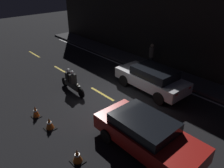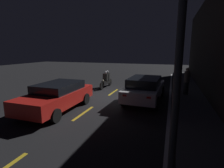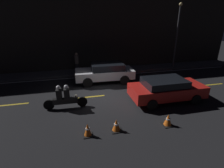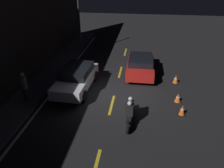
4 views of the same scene
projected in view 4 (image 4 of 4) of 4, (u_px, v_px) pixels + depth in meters
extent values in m
plane|color=black|center=(114.00, 96.00, 13.18)|extent=(56.00, 56.00, 0.00)
cube|color=#424244|center=(35.00, 89.00, 13.76)|extent=(28.00, 1.79, 0.15)
cube|color=black|center=(8.00, 38.00, 12.38)|extent=(28.00, 0.30, 6.68)
cube|color=gold|center=(95.00, 168.00, 8.35)|extent=(2.00, 0.14, 0.01)
cube|color=gold|center=(112.00, 105.00, 12.30)|extent=(2.00, 0.14, 0.01)
cube|color=gold|center=(120.00, 72.00, 16.25)|extent=(2.00, 0.14, 0.01)
cube|color=gold|center=(125.00, 52.00, 20.19)|extent=(2.00, 0.14, 0.01)
cube|color=silver|center=(53.00, 91.00, 13.65)|extent=(25.20, 0.14, 0.01)
cube|color=silver|center=(76.00, 80.00, 13.61)|extent=(4.39, 1.95, 0.62)
cube|color=black|center=(77.00, 71.00, 13.55)|extent=(2.44, 1.70, 0.47)
cube|color=red|center=(94.00, 65.00, 15.31)|extent=(0.07, 0.20, 0.10)
cube|color=red|center=(78.00, 64.00, 15.49)|extent=(0.07, 0.20, 0.10)
cylinder|color=black|center=(84.00, 96.00, 12.45)|extent=(0.71, 0.21, 0.70)
cylinder|color=black|center=(55.00, 94.00, 12.72)|extent=(0.71, 0.21, 0.70)
cylinder|color=black|center=(95.00, 76.00, 14.79)|extent=(0.71, 0.21, 0.70)
cylinder|color=black|center=(71.00, 74.00, 15.06)|extent=(0.71, 0.21, 0.70)
cube|color=red|center=(140.00, 65.00, 15.78)|extent=(4.35, 1.85, 0.65)
cube|color=black|center=(141.00, 60.00, 15.34)|extent=(2.40, 1.66, 0.40)
cube|color=red|center=(130.00, 75.00, 13.89)|extent=(0.06, 0.20, 0.10)
cube|color=red|center=(149.00, 77.00, 13.75)|extent=(0.06, 0.20, 0.10)
cylinder|color=black|center=(129.00, 62.00, 17.22)|extent=(0.60, 0.18, 0.60)
cylinder|color=black|center=(152.00, 63.00, 17.00)|extent=(0.60, 0.18, 0.60)
cylinder|color=black|center=(126.00, 77.00, 14.85)|extent=(0.60, 0.18, 0.60)
cylinder|color=black|center=(153.00, 78.00, 14.64)|extent=(0.60, 0.18, 0.60)
cylinder|color=black|center=(131.00, 107.00, 11.62)|extent=(0.57, 0.09, 0.57)
cylinder|color=black|center=(128.00, 128.00, 10.07)|extent=(0.57, 0.11, 0.57)
cube|color=black|center=(130.00, 114.00, 10.78)|extent=(1.36, 0.27, 0.30)
sphere|color=#F2EABF|center=(131.00, 104.00, 11.17)|extent=(0.14, 0.14, 0.14)
cube|color=black|center=(130.00, 106.00, 10.67)|extent=(0.29, 0.37, 0.55)
sphere|color=silver|center=(130.00, 99.00, 10.49)|extent=(0.22, 0.22, 0.22)
cube|color=black|center=(129.00, 110.00, 10.32)|extent=(0.29, 0.37, 0.55)
sphere|color=silver|center=(130.00, 103.00, 10.14)|extent=(0.22, 0.22, 0.22)
cube|color=black|center=(181.00, 115.00, 11.44)|extent=(0.41, 0.41, 0.03)
cone|color=orange|center=(182.00, 110.00, 11.31)|extent=(0.31, 0.31, 0.56)
cylinder|color=white|center=(182.00, 109.00, 11.29)|extent=(0.17, 0.17, 0.07)
cube|color=black|center=(177.00, 102.00, 12.56)|extent=(0.47, 0.47, 0.03)
cone|color=orange|center=(178.00, 98.00, 12.43)|extent=(0.36, 0.36, 0.52)
cylinder|color=white|center=(178.00, 97.00, 12.42)|extent=(0.20, 0.20, 0.06)
cube|color=black|center=(175.00, 83.00, 14.66)|extent=(0.47, 0.47, 0.03)
cone|color=orange|center=(176.00, 79.00, 14.53)|extent=(0.36, 0.36, 0.54)
cylinder|color=white|center=(176.00, 79.00, 14.52)|extent=(0.20, 0.20, 0.07)
cylinder|color=black|center=(26.00, 94.00, 12.27)|extent=(0.28, 0.28, 0.79)
cylinder|color=#594C47|center=(24.00, 82.00, 11.92)|extent=(0.34, 0.34, 0.70)
sphere|color=tan|center=(22.00, 75.00, 11.71)|extent=(0.23, 0.23, 0.23)
cylinder|color=#333338|center=(79.00, 22.00, 18.73)|extent=(0.14, 0.14, 5.50)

